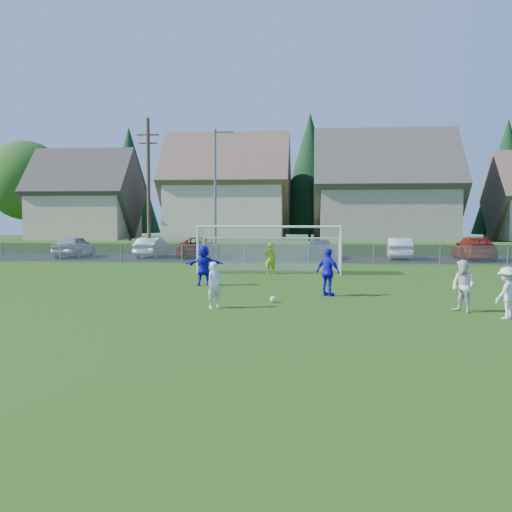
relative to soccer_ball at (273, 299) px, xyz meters
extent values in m
plane|color=#193D0C|center=(-0.86, -5.05, -0.11)|extent=(160.00, 160.00, 0.00)
plane|color=black|center=(-0.86, 22.45, -0.10)|extent=(60.00, 60.00, 0.00)
cube|color=#1E420F|center=(-0.86, 29.95, 0.29)|extent=(70.00, 6.00, 0.80)
sphere|color=white|center=(0.00, 0.00, 0.00)|extent=(0.22, 0.22, 0.22)
imported|color=white|center=(-1.79, -1.43, 0.63)|extent=(0.64, 0.63, 1.49)
imported|color=white|center=(5.94, -1.60, 0.69)|extent=(0.94, 0.99, 1.61)
imported|color=white|center=(6.89, -2.67, 0.64)|extent=(1.09, 1.06, 1.49)
imported|color=#1C15CB|center=(1.93, 1.88, 0.77)|extent=(1.08, 0.98, 1.77)
imported|color=#1C15CB|center=(-3.28, 4.85, 0.76)|extent=(1.64, 0.63, 1.73)
imported|color=#9ACB17|center=(-0.80, 10.45, 0.70)|extent=(0.65, 0.48, 1.62)
imported|color=#A8AAB0|center=(-15.95, 21.86, 0.68)|extent=(1.88, 4.65, 1.58)
imported|color=silver|center=(-10.26, 22.54, 0.61)|extent=(1.85, 4.48, 1.44)
imported|color=#620B0C|center=(-6.77, 22.50, 0.63)|extent=(2.50, 5.34, 1.48)
imported|color=#16164F|center=(1.98, 22.07, 0.61)|extent=(2.27, 4.44, 1.45)
imported|color=white|center=(7.46, 22.21, 0.63)|extent=(1.92, 4.59, 1.48)
imported|color=maroon|center=(12.42, 21.84, 0.67)|extent=(2.31, 5.44, 1.56)
cylinder|color=white|center=(-4.51, 9.95, 1.11)|extent=(0.12, 0.12, 2.44)
cylinder|color=white|center=(2.79, 9.95, 1.11)|extent=(0.12, 0.12, 2.44)
cylinder|color=white|center=(-0.86, 9.95, 2.33)|extent=(7.30, 0.12, 0.12)
cylinder|color=white|center=(-4.51, 11.75, 0.79)|extent=(0.08, 0.08, 1.80)
cylinder|color=white|center=(2.79, 11.75, 0.79)|extent=(0.08, 0.08, 1.80)
cylinder|color=white|center=(-0.86, 11.75, 1.69)|extent=(7.30, 0.08, 0.08)
cube|color=silver|center=(-0.86, 11.75, 0.79)|extent=(7.30, 0.02, 1.80)
cube|color=silver|center=(-4.51, 10.85, 1.11)|extent=(0.02, 1.80, 2.44)
cube|color=silver|center=(2.79, 10.85, 1.11)|extent=(0.02, 1.80, 2.44)
cube|color=silver|center=(-0.86, 10.85, 2.33)|extent=(7.30, 1.80, 0.02)
cube|color=gray|center=(-0.86, 16.95, 1.06)|extent=(52.00, 0.03, 0.03)
cube|color=gray|center=(-0.86, 16.95, 0.49)|extent=(52.00, 0.02, 1.14)
cylinder|color=gray|center=(-0.86, 16.95, 0.49)|extent=(0.06, 0.06, 1.20)
cylinder|color=slate|center=(-5.36, 20.95, 4.39)|extent=(0.18, 0.18, 9.00)
cylinder|color=slate|center=(-4.86, 20.95, 8.69)|extent=(1.20, 0.12, 0.12)
cube|color=slate|center=(-4.26, 20.95, 8.64)|extent=(0.36, 0.18, 0.12)
cylinder|color=#473321|center=(-10.36, 21.95, 4.89)|extent=(0.26, 0.26, 10.00)
cube|color=#473321|center=(-10.36, 21.95, 8.69)|extent=(1.60, 0.10, 0.10)
cube|color=#473321|center=(-10.36, 21.95, 8.09)|extent=(1.30, 0.10, 0.10)
cube|color=tan|center=(-20.86, 36.95, 2.94)|extent=(9.00, 8.00, 4.50)
pyramid|color=#423D38|center=(-20.86, 36.95, 9.60)|extent=(9.90, 8.80, 4.41)
cube|color=#C6B58E|center=(-6.86, 37.95, 3.44)|extent=(11.00, 9.00, 5.50)
pyramid|color=brown|center=(-6.86, 37.95, 11.15)|extent=(12.10, 9.90, 4.96)
cube|color=tan|center=(8.14, 36.95, 3.19)|extent=(12.00, 10.00, 5.00)
pyramid|color=#4C473F|center=(8.14, 36.95, 11.21)|extent=(13.20, 11.00, 5.52)
cylinder|color=#382616|center=(-28.86, 40.95, 1.87)|extent=(0.36, 0.36, 3.96)
sphere|color=#2B5B19|center=(-28.86, 40.95, 6.71)|extent=(8.36, 8.36, 8.36)
cylinder|color=#382616|center=(-18.86, 44.95, 0.49)|extent=(0.30, 0.30, 1.20)
cone|color=#143819|center=(-18.86, 44.95, 6.94)|extent=(6.76, 6.76, 11.70)
cylinder|color=#382616|center=(-8.86, 45.95, 0.49)|extent=(0.30, 0.30, 1.20)
cone|color=#143819|center=(-8.86, 45.95, 6.49)|extent=(6.24, 6.24, 10.80)
cylinder|color=#382616|center=(1.14, 42.95, 0.49)|extent=(0.30, 0.30, 1.20)
cone|color=#143819|center=(1.14, 42.95, 7.39)|extent=(7.28, 7.28, 12.60)
cylinder|color=#382616|center=(11.14, 44.95, 1.87)|extent=(0.36, 0.36, 3.96)
sphere|color=#2B5B19|center=(11.14, 44.95, 6.71)|extent=(8.36, 8.36, 8.36)
cylinder|color=#382616|center=(21.14, 42.95, 0.49)|extent=(0.30, 0.30, 1.20)
cone|color=#143819|center=(21.14, 42.95, 6.94)|extent=(6.76, 6.76, 11.70)
camera|label=1|loc=(1.28, -20.32, 2.80)|focal=42.00mm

